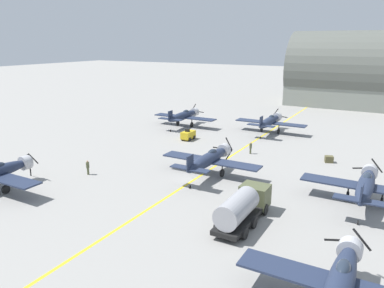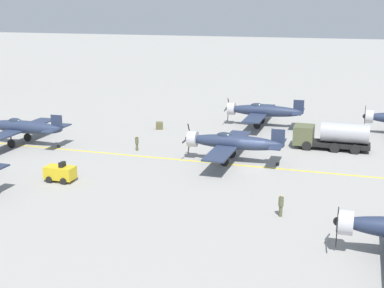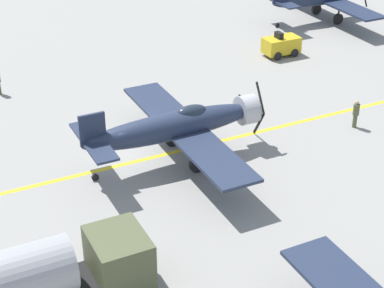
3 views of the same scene
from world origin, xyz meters
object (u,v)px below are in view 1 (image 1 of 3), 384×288
object	(u,v)px
airplane_far_left	(184,116)
airplane_near_right	(340,284)
fuel_tanker	(243,206)
hangar	(361,76)
airplane_mid_right	(366,185)
ground_crew_walking	(251,147)
ground_crew_inspecting	(88,167)
airplane_mid_center	(209,159)
supply_crate_by_tanker	(329,159)
tow_tractor	(188,135)
airplane_far_center	(270,121)

from	to	relation	value
airplane_far_left	airplane_near_right	bearing A→B (deg)	-33.49
fuel_tanker	hangar	world-z (taller)	hangar
airplane_mid_right	ground_crew_walking	xyz separation A→B (m)	(-15.50, 10.63, -1.11)
airplane_mid_right	airplane_near_right	xyz separation A→B (m)	(0.23, -16.95, 0.00)
ground_crew_inspecting	airplane_mid_right	bearing A→B (deg)	12.94
airplane_mid_center	supply_crate_by_tanker	bearing A→B (deg)	33.77
airplane_mid_center	hangar	bearing A→B (deg)	68.37
supply_crate_by_tanker	airplane_far_left	bearing A→B (deg)	161.93
airplane_mid_center	airplane_near_right	world-z (taller)	same
airplane_mid_center	airplane_mid_right	distance (m)	16.57
airplane_near_right	supply_crate_by_tanker	bearing A→B (deg)	108.09
fuel_tanker	tow_tractor	distance (m)	28.62
airplane_far_left	tow_tractor	size ratio (longest dim) A/B	4.62
airplane_mid_right	ground_crew_walking	bearing A→B (deg)	133.13
airplane_far_left	airplane_far_center	world-z (taller)	same
airplane_mid_center	fuel_tanker	bearing A→B (deg)	-62.10
airplane_mid_right	supply_crate_by_tanker	bearing A→B (deg)	101.31
airplane_far_left	ground_crew_inspecting	world-z (taller)	airplane_far_left
hangar	tow_tractor	bearing A→B (deg)	-112.31
airplane_near_right	ground_crew_walking	xyz separation A→B (m)	(-15.74, 27.58, -1.11)
airplane_far_center	airplane_near_right	bearing A→B (deg)	-67.14
airplane_mid_center	airplane_near_right	size ratio (longest dim) A/B	1.00
airplane_far_left	fuel_tanker	size ratio (longest dim) A/B	1.50
airplane_far_center	hangar	bearing A→B (deg)	74.98
fuel_tanker	hangar	xyz separation A→B (m)	(1.61, 70.31, 5.62)
ground_crew_inspecting	supply_crate_by_tanker	world-z (taller)	ground_crew_inspecting
airplane_mid_right	supply_crate_by_tanker	xyz separation A→B (m)	(-5.27, 11.99, -1.59)
airplane_mid_center	ground_crew_walking	size ratio (longest dim) A/B	7.22
ground_crew_inspecting	supply_crate_by_tanker	bearing A→B (deg)	38.09
airplane_far_center	ground_crew_walking	xyz separation A→B (m)	(1.57, -13.12, -1.11)
tow_tractor	ground_crew_inspecting	world-z (taller)	tow_tractor
airplane_mid_right	hangar	distance (m)	61.89
airplane_mid_center	ground_crew_walking	bearing A→B (deg)	71.39
airplane_mid_right	hangar	world-z (taller)	hangar
airplane_near_right	ground_crew_inspecting	world-z (taller)	airplane_near_right
hangar	airplane_mid_center	bearing A→B (deg)	-98.77
airplane_mid_center	airplane_far_center	size ratio (longest dim) A/B	1.00
airplane_mid_right	fuel_tanker	size ratio (longest dim) A/B	1.50
ground_crew_inspecting	ground_crew_walking	bearing A→B (deg)	51.88
airplane_far_left	ground_crew_inspecting	size ratio (longest dim) A/B	6.91
airplane_near_right	supply_crate_by_tanker	size ratio (longest dim) A/B	11.85
airplane_far_left	airplane_mid_right	bearing A→B (deg)	-17.03
hangar	supply_crate_by_tanker	bearing A→B (deg)	-87.84
airplane_near_right	ground_crew_walking	world-z (taller)	airplane_near_right
airplane_near_right	ground_crew_inspecting	distance (m)	31.09
airplane_far_center	hangar	xyz separation A→B (m)	(9.94, 37.51, 5.12)
fuel_tanker	tow_tractor	world-z (taller)	fuel_tanker
airplane_mid_right	airplane_far_left	xyz separation A→B (m)	(-32.30, 20.81, 0.00)
airplane_far_left	ground_crew_walking	distance (m)	19.67
airplane_far_center	fuel_tanker	bearing A→B (deg)	-75.92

